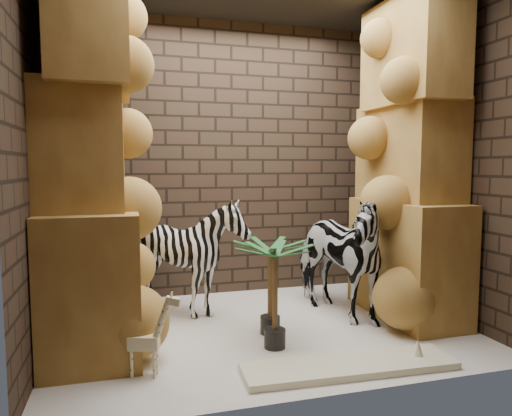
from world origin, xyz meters
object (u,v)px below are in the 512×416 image
object	(u,v)px
zebra_right	(333,245)
giraffe_toy	(144,333)
palm_back	(275,296)
surfboard	(350,366)
palm_front	(270,286)
zebra_left	(190,262)

from	to	relation	value
zebra_right	giraffe_toy	distance (m)	2.00
giraffe_toy	palm_back	size ratio (longest dim) A/B	0.72
giraffe_toy	surfboard	size ratio (longest dim) A/B	0.39
palm_front	zebra_left	bearing A→B (deg)	131.13
zebra_right	palm_front	world-z (taller)	zebra_right
palm_back	surfboard	world-z (taller)	palm_back
giraffe_toy	surfboard	distance (m)	1.45
zebra_right	surfboard	world-z (taller)	zebra_right
zebra_right	surfboard	bearing A→B (deg)	-123.33
zebra_left	giraffe_toy	xyz separation A→B (m)	(-0.48, -1.21, -0.21)
giraffe_toy	palm_front	world-z (taller)	palm_front
palm_back	surfboard	xyz separation A→B (m)	(0.39, -0.52, -0.39)
zebra_right	palm_back	distance (m)	1.01
giraffe_toy	palm_back	world-z (taller)	palm_back
zebra_right	palm_front	distance (m)	0.81
zebra_left	giraffe_toy	size ratio (longest dim) A/B	1.88
zebra_right	palm_back	world-z (taller)	zebra_right
palm_back	zebra_right	bearing A→B (deg)	37.38
giraffe_toy	surfboard	world-z (taller)	giraffe_toy
zebra_right	zebra_left	world-z (taller)	zebra_right
zebra_left	palm_front	bearing A→B (deg)	-52.55
zebra_right	zebra_left	bearing A→B (deg)	149.10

